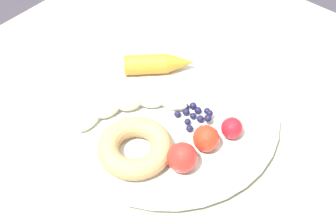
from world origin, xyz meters
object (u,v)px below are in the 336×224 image
Objects in this scene: dining_table at (160,179)px; tomato_near at (232,128)px; tomato_far at (206,138)px; plate at (168,113)px; donut at (138,149)px; tomato_mid at (182,157)px; blueberry_pile at (196,116)px; banana at (130,106)px; carrot_orange at (160,64)px.

tomato_near reaches higher than dining_table.
tomato_near is 0.83× the size of tomato_far.
donut reaches higher than plate.
plate is 3.23× the size of donut.
tomato_near is at bearing -33.85° from donut.
tomato_far is (0.05, -0.00, -0.00)m from tomato_mid.
blueberry_pile is 0.06m from tomato_far.
tomato_near is (0.12, -0.08, 0.00)m from donut.
blueberry_pile is at bearing 98.80° from tomato_near.
banana is 0.10m from carrot_orange.
carrot_orange is 0.12m from blueberry_pile.
dining_table is 0.19m from carrot_orange.
dining_table is at bearing 5.53° from donut.
tomato_near is 0.04m from tomato_far.
plate is at bearing -131.04° from carrot_orange.
banana is at bearing 51.34° from donut.
tomato_mid is at bearing -65.98° from donut.
tomato_near is (0.06, -0.14, 0.00)m from banana.
banana is at bearing 87.08° from dining_table.
tomato_mid is 1.10× the size of tomato_far.
blueberry_pile is 1.71× the size of tomato_near.
donut is (-0.05, -0.07, 0.00)m from banana.
blueberry_pile is at bearing -22.97° from dining_table.
carrot_orange is 0.17m from tomato_near.
blueberry_pile is 1.42× the size of tomato_far.
tomato_far is (0.07, -0.06, 0.00)m from donut.
plate is at bearing 104.55° from tomato_near.
blueberry_pile is 0.09m from tomato_mid.
plate is 0.04m from blueberry_pile.
dining_table is 21.80× the size of tomato_mid.
tomato_mid is (-0.06, -0.08, 0.02)m from plate.
donut is 2.74× the size of tomato_far.
carrot_orange reaches higher than blueberry_pile.
dining_table is at bearing 128.38° from tomato_near.
plate is 6.22× the size of blueberry_pile.
dining_table is 0.15m from donut.
tomato_far is at bearing -80.91° from banana.
tomato_far is at bearing -100.65° from plate.
dining_table is 0.15m from banana.
donut is at bearing 169.92° from blueberry_pile.
donut is at bearing 140.02° from tomato_far.
carrot_orange is (0.10, 0.09, 0.14)m from dining_table.
tomato_far is at bearing -4.50° from tomato_mid.
tomato_near is at bearing -81.20° from blueberry_pile.
plate is at bearing -51.21° from banana.
plate is 10.62× the size of tomato_near.
blueberry_pile is (0.05, -0.09, -0.01)m from banana.
blueberry_pile is 1.30× the size of tomato_mid.
tomato_far reaches higher than tomato_near.
tomato_mid reaches higher than carrot_orange.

